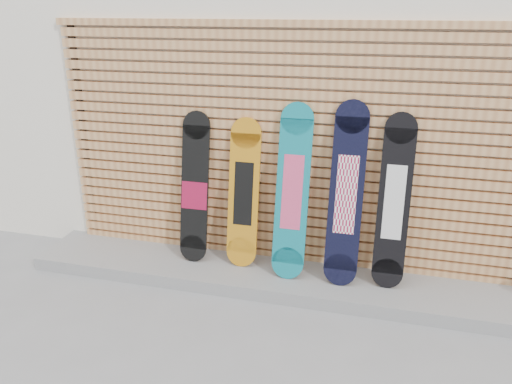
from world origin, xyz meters
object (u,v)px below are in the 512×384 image
snowboard_2 (292,192)px  snowboard_4 (394,202)px  snowboard_3 (346,195)px  snowboard_1 (244,194)px  snowboard_0 (195,189)px

snowboard_2 → snowboard_4: 0.86m
snowboard_3 → snowboard_2: bearing=-179.9°
snowboard_2 → snowboard_3: 0.46m
snowboard_1 → snowboard_3: bearing=-3.4°
snowboard_2 → snowboard_4: size_ratio=1.03×
snowboard_1 → snowboard_2: (0.46, -0.06, 0.08)m
snowboard_0 → snowboard_4: bearing=-0.3°
snowboard_3 → snowboard_1: bearing=176.6°
snowboard_2 → snowboard_0: bearing=177.4°
snowboard_0 → snowboard_3: bearing=-1.7°
snowboard_2 → snowboard_3: snowboard_3 is taller
snowboard_3 → snowboard_4: snowboard_3 is taller
snowboard_0 → snowboard_4: size_ratio=0.95×
snowboard_2 → snowboard_4: bearing=2.1°
snowboard_0 → snowboard_1: snowboard_0 is taller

